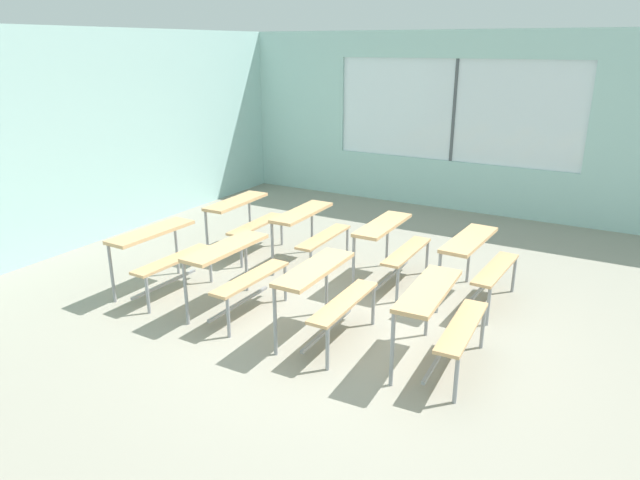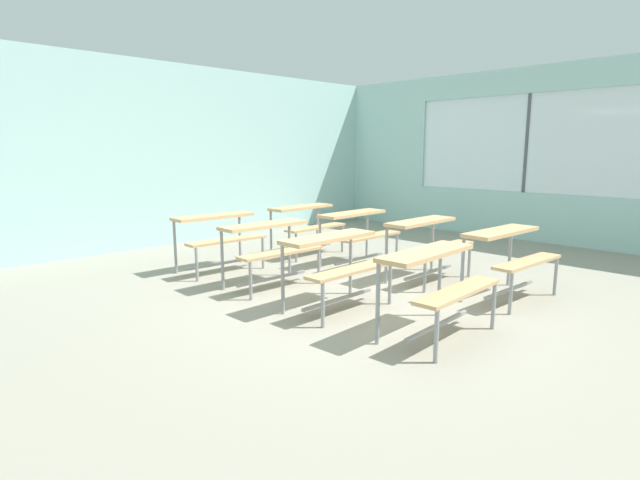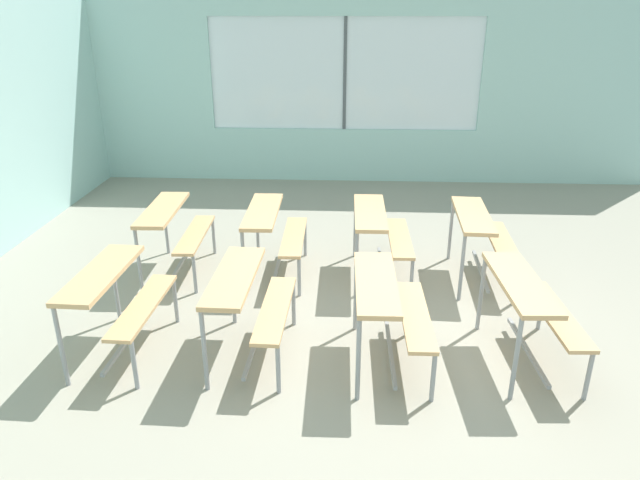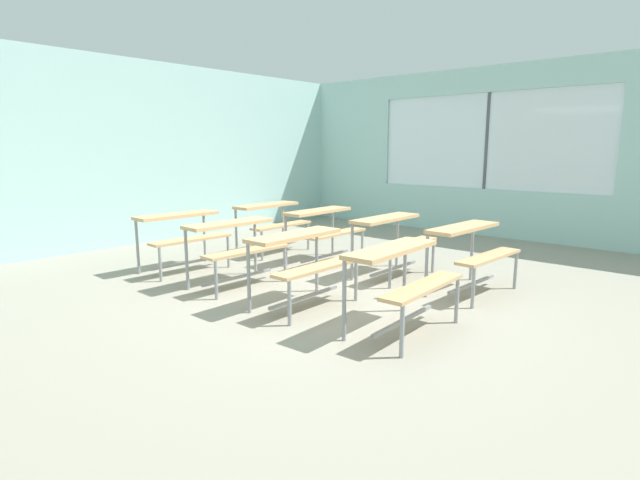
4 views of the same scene
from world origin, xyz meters
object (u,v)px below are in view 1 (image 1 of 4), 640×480
desk_bench_r0c1 (478,255)px  desk_bench_r3c1 (243,214)px  desk_bench_r2c0 (235,263)px  desk_bench_r2c1 (310,225)px  desk_bench_r3c0 (159,246)px  desk_bench_r1c0 (325,286)px  desk_bench_r1c1 (391,239)px  desk_bench_r0c0 (440,309)px

desk_bench_r0c1 → desk_bench_r3c1: (0.02, 3.24, 0.00)m
desk_bench_r2c0 → desk_bench_r2c1: size_ratio=1.00×
desk_bench_r0c1 → desk_bench_r3c1: bearing=92.5°
desk_bench_r0c1 → desk_bench_r2c0: bearing=128.0°
desk_bench_r2c0 → desk_bench_r2c1: 1.55m
desk_bench_r2c0 → desk_bench_r3c0: bearing=91.4°
desk_bench_r1c0 → desk_bench_r2c1: bearing=34.2°
desk_bench_r1c0 → desk_bench_r3c1: size_ratio=0.99×
desk_bench_r2c1 → desk_bench_r3c1: 1.06m
desk_bench_r1c0 → desk_bench_r2c0: bearing=86.6°
desk_bench_r0c1 → desk_bench_r1c1: bearing=91.0°
desk_bench_r2c0 → desk_bench_r3c0: same height
desk_bench_r0c0 → desk_bench_r0c1: bearing=0.1°
desk_bench_r3c0 → desk_bench_r1c1: bearing=-52.9°
desk_bench_r1c1 → desk_bench_r3c1: size_ratio=0.99×
desk_bench_r0c0 → desk_bench_r2c1: same height
desk_bench_r0c0 → desk_bench_r0c1: 1.53m
desk_bench_r1c0 → desk_bench_r0c0: bearing=-87.3°
desk_bench_r2c0 → desk_bench_r2c1: bearing=1.0°
desk_bench_r1c1 → desk_bench_r3c0: 2.72m
desk_bench_r2c0 → desk_bench_r3c0: size_ratio=1.00×
desk_bench_r0c0 → desk_bench_r0c1: same height
desk_bench_r2c0 → desk_bench_r3c1: bearing=35.4°
desk_bench_r0c0 → desk_bench_r3c0: size_ratio=1.01×
desk_bench_r1c1 → desk_bench_r2c1: (-0.02, 1.12, 0.00)m
desk_bench_r2c0 → desk_bench_r3c1: (1.56, 1.06, 0.00)m
desk_bench_r0c0 → desk_bench_r1c1: size_ratio=1.02×
desk_bench_r3c0 → desk_bench_r3c1: bearing=0.6°
desk_bench_r0c0 → desk_bench_r3c0: (-0.01, 3.34, 0.00)m
desk_bench_r0c0 → desk_bench_r0c1: (1.53, 0.07, 0.00)m
desk_bench_r1c0 → desk_bench_r3c0: 2.21m
desk_bench_r0c1 → desk_bench_r2c1: size_ratio=1.02×
desk_bench_r3c0 → desk_bench_r3c1: size_ratio=1.00×
desk_bench_r3c1 → desk_bench_r0c1: bearing=-92.0°
desk_bench_r0c0 → desk_bench_r3c0: same height
desk_bench_r0c0 → desk_bench_r1c0: same height
desk_bench_r1c1 → desk_bench_r2c1: bearing=90.8°
desk_bench_r1c0 → desk_bench_r0c1: bearing=-34.2°
desk_bench_r0c0 → desk_bench_r1c1: same height
desk_bench_r1c1 → desk_bench_r2c0: same height
desk_bench_r1c0 → desk_bench_r3c1: bearing=52.9°
desk_bench_r2c0 → desk_bench_r3c1: same height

